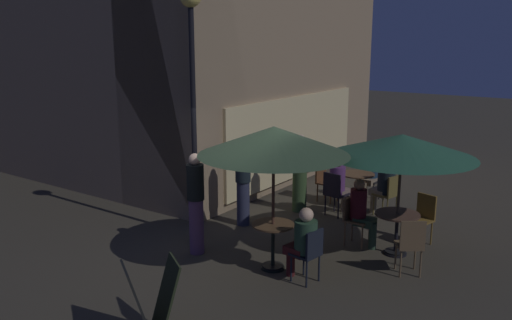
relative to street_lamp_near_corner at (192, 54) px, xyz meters
name	(u,v)px	position (x,y,z in m)	size (l,w,h in m)	color
ground_plane	(220,263)	(-0.71, -1.14, -3.48)	(60.00, 60.00, 0.00)	#3D372C
street_lamp_near_corner	(192,54)	(0.00, 0.00, 0.00)	(0.39, 0.39, 4.65)	black
menu_sandwich_board	(152,299)	(-2.98, -1.88, -2.97)	(0.86, 0.82, 0.98)	black
cafe_table_0	(273,237)	(-0.37, -2.01, -2.92)	(0.70, 0.70, 0.78)	black
cafe_table_1	(397,224)	(1.39, -3.46, -2.91)	(0.78, 0.78, 0.76)	black
cafe_table_2	(357,182)	(3.47, -1.74, -2.89)	(0.77, 0.77, 0.79)	black
patio_umbrella_0	(274,141)	(-0.37, -2.01, -1.31)	(2.43, 2.43, 2.40)	black
patio_umbrella_1	(402,146)	(1.39, -3.46, -1.52)	(2.52, 2.52, 2.16)	black
cafe_chair_0	(310,251)	(-0.50, -2.77, -2.94)	(0.44, 0.44, 0.89)	black
cafe_chair_1	(411,242)	(0.66, -3.96, -2.90)	(0.55, 0.55, 0.96)	brown
cafe_chair_2	(423,215)	(2.16, -3.67, -2.92)	(0.48, 0.48, 0.93)	brown
cafe_chair_3	(353,216)	(1.36, -2.64, -2.92)	(0.44, 0.44, 0.90)	brown
cafe_chair_4	(334,190)	(2.61, -1.61, -2.90)	(0.49, 0.49, 0.96)	black
cafe_chair_5	(389,192)	(3.28, -2.58, -2.93)	(0.51, 0.51, 0.91)	brown
cafe_chair_6	(372,177)	(4.25, -1.77, -2.94)	(0.42, 0.42, 0.88)	black
cafe_chair_7	(324,178)	(3.50, -0.90, -2.93)	(0.45, 0.45, 0.93)	brown
patron_seated_0	(303,239)	(-0.48, -2.64, -2.78)	(0.41, 0.55, 1.22)	#451617
patron_seated_1	(361,209)	(1.37, -2.78, -2.77)	(0.31, 0.52, 1.27)	#2A422F
patron_seated_2	(339,183)	(2.76, -1.63, -2.76)	(0.54, 0.39, 1.26)	#7B645A
patron_seated_3	(384,184)	(3.31, -2.44, -2.78)	(0.44, 0.55, 1.22)	#7D6F58
patron_seated_4	(370,172)	(4.11, -1.76, -2.78)	(0.54, 0.36, 1.23)	#806D56
patron_standing_5	(196,203)	(-0.60, -0.54, -2.54)	(0.30, 0.30, 1.82)	#634163
patron_standing_6	(300,173)	(2.49, -0.82, -2.61)	(0.37, 0.37, 1.72)	#364E2A
patron_standing_7	(243,183)	(1.06, -0.34, -2.60)	(0.31, 0.31, 1.72)	#2C2F48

